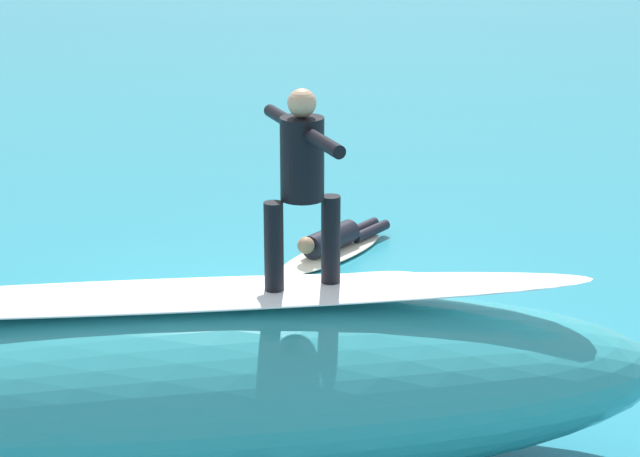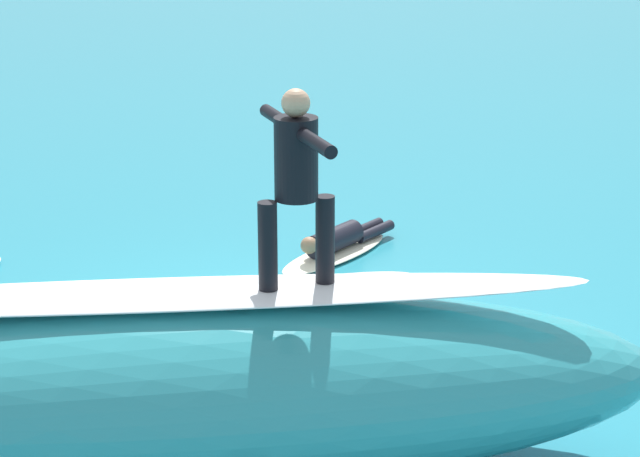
% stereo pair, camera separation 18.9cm
% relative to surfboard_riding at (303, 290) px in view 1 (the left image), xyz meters
% --- Properties ---
extents(ground_plane, '(120.00, 120.00, 0.00)m').
position_rel_surfboard_riding_xyz_m(ground_plane, '(0.67, -2.71, -1.54)').
color(ground_plane, teal).
extents(wave_crest, '(8.25, 2.93, 1.50)m').
position_rel_surfboard_riding_xyz_m(wave_crest, '(1.13, 0.13, -0.79)').
color(wave_crest, teal).
rests_on(wave_crest, ground_plane).
extents(wave_foam_lip, '(6.90, 1.47, 0.08)m').
position_rel_surfboard_riding_xyz_m(wave_foam_lip, '(1.13, 0.13, 0.00)').
color(wave_foam_lip, white).
rests_on(wave_foam_lip, wave_crest).
extents(surfboard_riding, '(2.01, 1.15, 0.08)m').
position_rel_surfboard_riding_xyz_m(surfboard_riding, '(0.00, 0.00, 0.00)').
color(surfboard_riding, silver).
rests_on(surfboard_riding, wave_crest).
extents(surfer_riding, '(0.62, 1.38, 1.53)m').
position_rel_surfboard_riding_xyz_m(surfer_riding, '(0.00, -0.00, 0.93)').
color(surfer_riding, black).
rests_on(surfer_riding, surfboard_riding).
extents(surfboard_paddling, '(1.59, 1.89, 0.07)m').
position_rel_surfboard_riding_xyz_m(surfboard_paddling, '(-0.26, -5.18, -1.50)').
color(surfboard_paddling, '#EAE5C6').
rests_on(surfboard_paddling, ground_plane).
extents(surfer_paddling, '(1.17, 1.49, 0.31)m').
position_rel_surfboard_riding_xyz_m(surfer_paddling, '(-0.33, -5.29, -1.33)').
color(surfer_paddling, black).
rests_on(surfer_paddling, surfboard_paddling).
extents(foam_patch_near, '(0.85, 0.71, 0.09)m').
position_rel_surfboard_riding_xyz_m(foam_patch_near, '(2.26, -2.83, -1.50)').
color(foam_patch_near, white).
rests_on(foam_patch_near, ground_plane).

